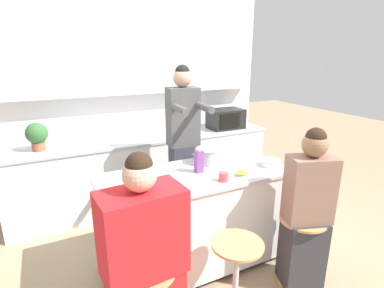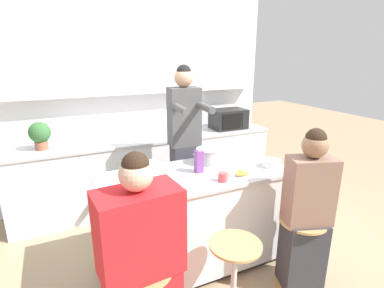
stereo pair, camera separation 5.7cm
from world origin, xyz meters
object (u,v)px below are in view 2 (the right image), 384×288
(potted_plant, at_px, (40,134))
(person_wrapped_blanket, at_px, (141,266))
(bar_stool_rightmost, at_px, (300,249))
(cooking_pot, at_px, (209,156))
(person_cooking, at_px, (185,149))
(microwave, at_px, (228,119))
(bar_stool_center, at_px, (234,276))
(person_seated_near, at_px, (306,218))
(coffee_cup_near, at_px, (223,177))
(kitchen_island, at_px, (195,219))
(fruit_bowl, at_px, (271,163))
(banana_bunch, at_px, (241,173))
(juice_carton, at_px, (199,161))

(potted_plant, bearing_deg, person_wrapped_blanket, -75.06)
(bar_stool_rightmost, height_order, cooking_pot, cooking_pot)
(bar_stool_rightmost, bearing_deg, person_cooking, 111.27)
(potted_plant, bearing_deg, microwave, -0.91)
(bar_stool_center, distance_m, bar_stool_rightmost, 0.68)
(person_seated_near, height_order, cooking_pot, person_seated_near)
(cooking_pot, bearing_deg, coffee_cup_near, -103.03)
(kitchen_island, distance_m, bar_stool_center, 0.68)
(fruit_bowl, relative_size, potted_plant, 0.54)
(bar_stool_rightmost, distance_m, person_seated_near, 0.30)
(person_cooking, distance_m, banana_bunch, 0.88)
(kitchen_island, height_order, person_seated_near, person_seated_near)
(coffee_cup_near, height_order, potted_plant, potted_plant)
(person_wrapped_blanket, distance_m, banana_bunch, 1.15)
(person_cooking, relative_size, juice_carton, 8.54)
(kitchen_island, distance_m, bar_stool_rightmost, 0.94)
(coffee_cup_near, xyz_separation_m, microwave, (1.05, 1.62, 0.08))
(person_seated_near, height_order, juice_carton, person_seated_near)
(bar_stool_rightmost, bearing_deg, potted_plant, 133.35)
(person_cooking, height_order, juice_carton, person_cooking)
(fruit_bowl, xyz_separation_m, juice_carton, (-0.67, 0.17, 0.07))
(cooking_pot, relative_size, microwave, 0.69)
(bar_stool_center, distance_m, person_seated_near, 0.75)
(juice_carton, bearing_deg, person_cooking, 77.48)
(bar_stool_rightmost, bearing_deg, juice_carton, 134.81)
(kitchen_island, relative_size, microwave, 3.50)
(person_seated_near, bearing_deg, cooking_pot, 138.38)
(person_wrapped_blanket, bearing_deg, bar_stool_center, -6.14)
(person_wrapped_blanket, bearing_deg, cooking_pot, 37.13)
(person_seated_near, bearing_deg, person_wrapped_blanket, -160.68)
(potted_plant, bearing_deg, person_seated_near, -46.80)
(person_seated_near, relative_size, fruit_bowl, 8.28)
(person_seated_near, relative_size, microwave, 2.90)
(bar_stool_rightmost, height_order, fruit_bowl, fruit_bowl)
(juice_carton, bearing_deg, potted_plant, 132.65)
(person_seated_near, xyz_separation_m, juice_carton, (-0.65, 0.67, 0.38))
(bar_stool_center, height_order, banana_bunch, banana_bunch)
(kitchen_island, relative_size, fruit_bowl, 10.00)
(person_cooking, height_order, banana_bunch, person_cooking)
(person_seated_near, relative_size, cooking_pot, 4.21)
(person_seated_near, xyz_separation_m, potted_plant, (-1.93, 2.05, 0.44))
(bar_stool_center, distance_m, banana_bunch, 0.82)
(bar_stool_center, xyz_separation_m, person_cooking, (0.18, 1.32, 0.59))
(person_wrapped_blanket, relative_size, person_seated_near, 1.01)
(person_seated_near, xyz_separation_m, cooking_pot, (-0.46, 0.83, 0.35))
(kitchen_island, height_order, potted_plant, potted_plant)
(kitchen_island, bearing_deg, fruit_bowl, -12.10)
(cooking_pot, bearing_deg, person_wrapped_blanket, -138.00)
(kitchen_island, bearing_deg, person_cooking, 74.53)
(banana_bunch, xyz_separation_m, juice_carton, (-0.30, 0.23, 0.08))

